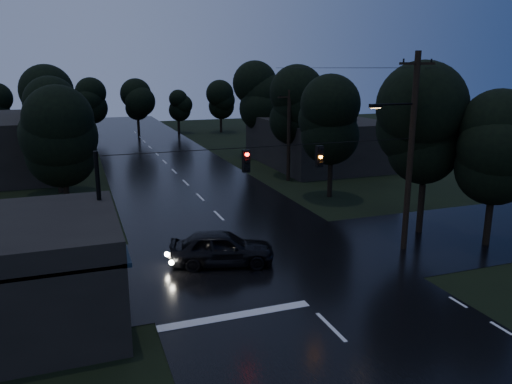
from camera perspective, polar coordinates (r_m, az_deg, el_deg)
main_road at (r=41.39m, az=-8.04°, el=1.03°), size 12.00×120.00×0.02m
cross_street at (r=24.79m, az=0.81°, el=-7.78°), size 60.00×9.00×0.02m
building_far_right at (r=49.34m, az=7.03°, el=5.75°), size 10.00×14.00×4.40m
building_far_left at (r=50.31m, az=-26.49°, el=4.89°), size 10.00×16.00×5.00m
utility_pole_main at (r=26.07m, az=17.13°, el=4.69°), size 3.50×0.30×10.00m
utility_pole_far at (r=41.32m, az=3.77°, el=6.58°), size 2.00×0.30×7.50m
anchor_pole_left at (r=21.45m, az=-17.29°, el=-3.45°), size 0.18×0.18×6.00m
span_signals at (r=22.64m, az=3.08°, el=3.93°), size 15.00×0.37×1.12m
tree_corner_near at (r=29.12m, az=18.99°, el=6.93°), size 4.48×4.48×9.44m
tree_corner_far at (r=28.35m, az=25.82°, el=4.59°), size 3.92×3.92×8.26m
tree_left_a at (r=31.78m, az=-21.38°, el=5.90°), size 3.92×3.92×8.26m
tree_left_b at (r=39.71m, az=-22.12°, el=7.82°), size 4.20×4.20×8.85m
tree_left_c at (r=49.67m, az=-22.53°, el=9.26°), size 4.48×4.48×9.44m
tree_right_a at (r=36.07m, az=8.70°, el=8.15°), size 4.20×4.20×8.85m
tree_right_b at (r=43.45m, az=4.33°, el=9.74°), size 4.48×4.48×9.44m
tree_right_c at (r=52.90m, az=0.43°, el=10.94°), size 4.76×4.76×10.03m
car at (r=24.01m, az=-3.93°, el=-6.38°), size 5.33×3.23×1.70m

